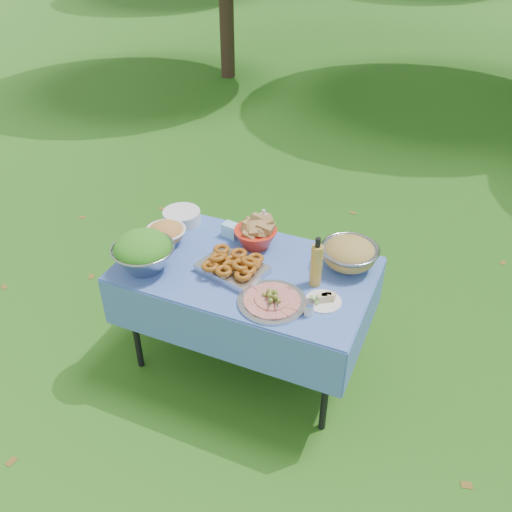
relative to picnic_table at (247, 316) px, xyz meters
The scene contains 14 objects.
ground 0.38m from the picnic_table, ahead, with size 80.00×80.00×0.00m, color #10390A.
picnic_table is the anchor object (origin of this frame).
salad_bowl 0.77m from the picnic_table, 155.88° to the right, with size 0.36×0.36×0.24m, color #9B9DA4, non-canonical shape.
pasta_bowl_white 0.72m from the picnic_table, behind, with size 0.24×0.24×0.14m, color white, non-canonical shape.
plate_stack 0.79m from the picnic_table, 153.55° to the left, with size 0.25×0.25×0.08m, color white.
wipes_box 0.55m from the picnic_table, 130.13° to the left, with size 0.10×0.07×0.09m, color #9ADEF7.
sanitizer_bottle 0.61m from the picnic_table, 97.60° to the left, with size 0.06×0.06×0.17m, color pink.
bread_bowl 0.53m from the picnic_table, 99.77° to the left, with size 0.26×0.26×0.18m, color red, non-canonical shape.
pasta_bowl_steel 0.76m from the picnic_table, 24.82° to the left, with size 0.34×0.34×0.18m, color #9B9DA4, non-canonical shape.
fried_tray 0.43m from the picnic_table, 128.60° to the right, with size 0.37×0.26×0.09m, color #B6B6BB.
charcuterie_platter 0.55m from the picnic_table, 42.08° to the right, with size 0.37×0.37×0.09m, color #A7ABAF.
oil_bottle 0.68m from the picnic_table, ahead, with size 0.07×0.07×0.31m, color #B48F34.
cheese_plate 0.66m from the picnic_table, 13.09° to the right, with size 0.20×0.20×0.05m, color white.
shaker 0.68m from the picnic_table, 27.56° to the right, with size 0.05×0.05×0.09m, color silver.
Camera 1 is at (1.06, -2.31, 2.64)m, focal length 38.00 mm.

